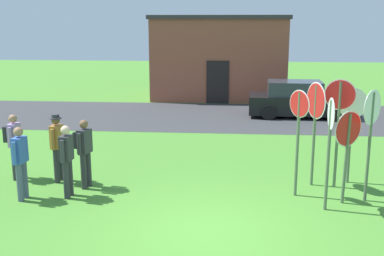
{
  "coord_description": "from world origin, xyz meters",
  "views": [
    {
      "loc": [
        0.48,
        -8.57,
        3.98
      ],
      "look_at": [
        -0.5,
        3.29,
        1.3
      ],
      "focal_mm": 44.44,
      "sensor_mm": 36.0,
      "label": 1
    }
  ],
  "objects_px": {
    "stop_sign_low_front": "(315,114)",
    "person_holding_notes": "(67,157)",
    "stop_sign_nearest": "(371,125)",
    "person_in_dark_shirt": "(57,144)",
    "stop_sign_center_cluster": "(298,127)",
    "stop_sign_leaning_right": "(351,119)",
    "person_in_blue": "(20,159)",
    "person_with_sunhat": "(14,142)",
    "stop_sign_rear_left": "(339,115)",
    "person_near_signs": "(84,149)",
    "parked_car_on_street": "(299,100)",
    "stop_sign_leaning_left": "(330,136)",
    "stop_sign_tallest": "(347,141)"
  },
  "relations": [
    {
      "from": "stop_sign_nearest",
      "to": "person_in_dark_shirt",
      "type": "distance_m",
      "value": 7.46
    },
    {
      "from": "stop_sign_rear_left",
      "to": "stop_sign_leaning_right",
      "type": "relative_size",
      "value": 1.11
    },
    {
      "from": "stop_sign_low_front",
      "to": "person_in_dark_shirt",
      "type": "distance_m",
      "value": 6.41
    },
    {
      "from": "person_in_blue",
      "to": "stop_sign_nearest",
      "type": "bearing_deg",
      "value": 4.07
    },
    {
      "from": "person_with_sunhat",
      "to": "person_in_blue",
      "type": "height_order",
      "value": "same"
    },
    {
      "from": "stop_sign_leaning_left",
      "to": "person_near_signs",
      "type": "height_order",
      "value": "stop_sign_leaning_left"
    },
    {
      "from": "stop_sign_rear_left",
      "to": "stop_sign_leaning_right",
      "type": "xyz_separation_m",
      "value": [
        0.41,
        0.42,
        -0.18
      ]
    },
    {
      "from": "stop_sign_low_front",
      "to": "person_holding_notes",
      "type": "height_order",
      "value": "stop_sign_low_front"
    },
    {
      "from": "person_near_signs",
      "to": "person_in_blue",
      "type": "relative_size",
      "value": 1.0
    },
    {
      "from": "person_with_sunhat",
      "to": "person_in_dark_shirt",
      "type": "distance_m",
      "value": 1.17
    },
    {
      "from": "stop_sign_low_front",
      "to": "person_holding_notes",
      "type": "xyz_separation_m",
      "value": [
        -5.74,
        -1.3,
        -0.84
      ]
    },
    {
      "from": "stop_sign_tallest",
      "to": "stop_sign_leaning_left",
      "type": "distance_m",
      "value": 0.65
    },
    {
      "from": "stop_sign_center_cluster",
      "to": "stop_sign_rear_left",
      "type": "bearing_deg",
      "value": 32.67
    },
    {
      "from": "parked_car_on_street",
      "to": "person_with_sunhat",
      "type": "height_order",
      "value": "person_with_sunhat"
    },
    {
      "from": "parked_car_on_street",
      "to": "stop_sign_leaning_left",
      "type": "height_order",
      "value": "stop_sign_leaning_left"
    },
    {
      "from": "stop_sign_low_front",
      "to": "stop_sign_leaning_left",
      "type": "relative_size",
      "value": 1.05
    },
    {
      "from": "stop_sign_center_cluster",
      "to": "stop_sign_tallest",
      "type": "bearing_deg",
      "value": -22.71
    },
    {
      "from": "person_holding_notes",
      "to": "person_near_signs",
      "type": "xyz_separation_m",
      "value": [
        0.2,
        0.67,
        0.03
      ]
    },
    {
      "from": "stop_sign_center_cluster",
      "to": "stop_sign_leaning_right",
      "type": "distance_m",
      "value": 1.8
    },
    {
      "from": "person_with_sunhat",
      "to": "person_holding_notes",
      "type": "bearing_deg",
      "value": -32.92
    },
    {
      "from": "stop_sign_nearest",
      "to": "person_holding_notes",
      "type": "relative_size",
      "value": 1.51
    },
    {
      "from": "stop_sign_rear_left",
      "to": "person_near_signs",
      "type": "relative_size",
      "value": 1.57
    },
    {
      "from": "person_holding_notes",
      "to": "person_in_blue",
      "type": "distance_m",
      "value": 1.02
    },
    {
      "from": "stop_sign_tallest",
      "to": "stop_sign_center_cluster",
      "type": "xyz_separation_m",
      "value": [
        -1.01,
        0.42,
        0.21
      ]
    },
    {
      "from": "stop_sign_center_cluster",
      "to": "stop_sign_leaning_right",
      "type": "height_order",
      "value": "stop_sign_center_cluster"
    },
    {
      "from": "stop_sign_low_front",
      "to": "stop_sign_rear_left",
      "type": "height_order",
      "value": "stop_sign_rear_left"
    },
    {
      "from": "stop_sign_rear_left",
      "to": "person_in_blue",
      "type": "xyz_separation_m",
      "value": [
        -7.26,
        -1.43,
        -0.86
      ]
    },
    {
      "from": "person_in_dark_shirt",
      "to": "person_in_blue",
      "type": "xyz_separation_m",
      "value": [
        -0.38,
        -1.29,
        -0.03
      ]
    },
    {
      "from": "stop_sign_rear_left",
      "to": "person_in_dark_shirt",
      "type": "distance_m",
      "value": 6.94
    },
    {
      "from": "stop_sign_low_front",
      "to": "stop_sign_rear_left",
      "type": "xyz_separation_m",
      "value": [
        0.54,
        -0.11,
        0.02
      ]
    },
    {
      "from": "parked_car_on_street",
      "to": "stop_sign_center_cluster",
      "type": "relative_size",
      "value": 1.75
    },
    {
      "from": "stop_sign_center_cluster",
      "to": "person_in_blue",
      "type": "bearing_deg",
      "value": -172.98
    },
    {
      "from": "stop_sign_rear_left",
      "to": "stop_sign_leaning_left",
      "type": "bearing_deg",
      "value": -108.37
    },
    {
      "from": "person_with_sunhat",
      "to": "stop_sign_low_front",
      "type": "bearing_deg",
      "value": 1.11
    },
    {
      "from": "stop_sign_leaning_left",
      "to": "person_near_signs",
      "type": "distance_m",
      "value": 5.7
    },
    {
      "from": "stop_sign_tallest",
      "to": "stop_sign_rear_left",
      "type": "bearing_deg",
      "value": 88.77
    },
    {
      "from": "stop_sign_center_cluster",
      "to": "person_in_dark_shirt",
      "type": "distance_m",
      "value": 5.91
    },
    {
      "from": "stop_sign_center_cluster",
      "to": "person_in_blue",
      "type": "relative_size",
      "value": 1.47
    },
    {
      "from": "person_in_dark_shirt",
      "to": "person_in_blue",
      "type": "distance_m",
      "value": 1.34
    },
    {
      "from": "stop_sign_rear_left",
      "to": "stop_sign_nearest",
      "type": "relative_size",
      "value": 1.05
    },
    {
      "from": "stop_sign_tallest",
      "to": "stop_sign_rear_left",
      "type": "distance_m",
      "value": 1.15
    },
    {
      "from": "stop_sign_rear_left",
      "to": "person_near_signs",
      "type": "bearing_deg",
      "value": -175.07
    },
    {
      "from": "parked_car_on_street",
      "to": "person_near_signs",
      "type": "relative_size",
      "value": 2.58
    },
    {
      "from": "stop_sign_nearest",
      "to": "person_near_signs",
      "type": "bearing_deg",
      "value": 176.94
    },
    {
      "from": "stop_sign_nearest",
      "to": "person_with_sunhat",
      "type": "bearing_deg",
      "value": 174.4
    },
    {
      "from": "stop_sign_center_cluster",
      "to": "person_holding_notes",
      "type": "distance_m",
      "value": 5.31
    },
    {
      "from": "stop_sign_low_front",
      "to": "parked_car_on_street",
      "type": "bearing_deg",
      "value": 84.53
    },
    {
      "from": "stop_sign_tallest",
      "to": "stop_sign_center_cluster",
      "type": "bearing_deg",
      "value": 157.29
    },
    {
      "from": "stop_sign_rear_left",
      "to": "stop_sign_leaning_right",
      "type": "height_order",
      "value": "stop_sign_rear_left"
    },
    {
      "from": "parked_car_on_street",
      "to": "stop_sign_low_front",
      "type": "distance_m",
      "value": 8.94
    }
  ]
}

